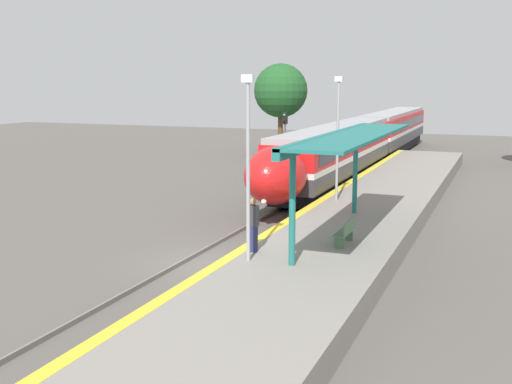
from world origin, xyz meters
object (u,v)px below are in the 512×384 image
object	(u,v)px
platform_bench	(346,231)
person_waiting	(253,224)
train	(366,140)
lamppost_mid	(338,131)
lamppost_near	(248,157)
railway_signal	(285,143)

from	to	relation	value
platform_bench	person_waiting	xyz separation A→B (m)	(-2.62, -2.01, 0.46)
train	person_waiting	world-z (taller)	train
train	person_waiting	size ratio (longest dim) A/B	24.12
train	platform_bench	distance (m)	26.28
train	person_waiting	distance (m)	27.92
train	lamppost_mid	world-z (taller)	lamppost_mid
platform_bench	lamppost_near	distance (m)	4.74
train	lamppost_near	size ratio (longest dim) A/B	7.53
train	platform_bench	world-z (taller)	train
person_waiting	railway_signal	distance (m)	17.31
train	railway_signal	bearing A→B (deg)	-102.45
railway_signal	platform_bench	bearing A→B (deg)	-63.51
lamppost_near	lamppost_mid	size ratio (longest dim) A/B	1.00
platform_bench	lamppost_mid	xyz separation A→B (m)	(-2.36, 7.76, 2.78)
train	platform_bench	size ratio (longest dim) A/B	27.23
platform_bench	lamppost_near	xyz separation A→B (m)	(-2.36, -3.04, 2.78)
platform_bench	railway_signal	distance (m)	16.41
lamppost_near	lamppost_mid	world-z (taller)	same
lamppost_near	railway_signal	bearing A→B (deg)	105.60
person_waiting	lamppost_mid	distance (m)	10.05
lamppost_near	lamppost_mid	xyz separation A→B (m)	(0.00, 10.80, 0.00)
train	railway_signal	world-z (taller)	railway_signal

